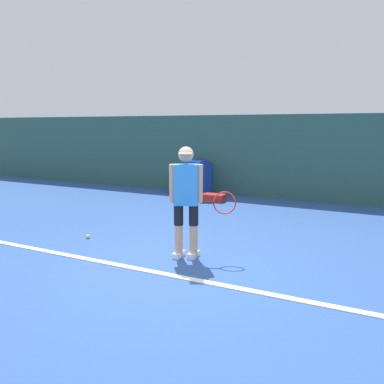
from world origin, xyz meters
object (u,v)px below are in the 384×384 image
at_px(covered_chair, 197,179).
at_px(tennis_ball, 88,237).
at_px(equipment_bag, 212,198).
at_px(tennis_player, 187,197).

bearing_deg(covered_chair, tennis_ball, -89.55).
height_order(tennis_ball, equipment_bag, equipment_bag).
xyz_separation_m(tennis_player, covered_chair, (-2.00, 4.66, -0.45)).
relative_size(tennis_player, tennis_ball, 24.01).
xyz_separation_m(tennis_ball, covered_chair, (-0.04, 4.56, 0.43)).
distance_m(tennis_ball, equipment_bag, 3.98).
height_order(tennis_ball, covered_chair, covered_chair).
bearing_deg(tennis_player, tennis_ball, 154.49).
height_order(tennis_player, equipment_bag, tennis_player).
distance_m(tennis_ball, covered_chair, 4.58).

